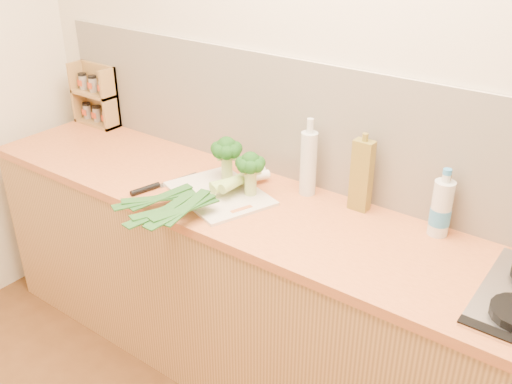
% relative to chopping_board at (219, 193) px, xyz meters
% --- Properties ---
extents(room_shell, '(3.50, 3.50, 3.50)m').
position_rel_chopping_board_xyz_m(room_shell, '(0.36, 0.32, 0.26)').
color(room_shell, beige).
rests_on(room_shell, ground).
extents(counter, '(3.20, 0.62, 0.90)m').
position_rel_chopping_board_xyz_m(counter, '(0.36, 0.03, -0.46)').
color(counter, tan).
rests_on(counter, ground).
extents(chopping_board, '(0.52, 0.45, 0.01)m').
position_rel_chopping_board_xyz_m(chopping_board, '(0.00, 0.00, 0.00)').
color(chopping_board, beige).
rests_on(chopping_board, counter).
extents(broccoli_left, '(0.14, 0.14, 0.20)m').
position_rel_chopping_board_xyz_m(broccoli_left, '(-0.06, 0.12, 0.14)').
color(broccoli_left, '#A5BD6E').
rests_on(broccoli_left, chopping_board).
extents(broccoli_right, '(0.13, 0.13, 0.19)m').
position_rel_chopping_board_xyz_m(broccoli_right, '(0.12, 0.07, 0.14)').
color(broccoli_right, '#A5BD6E').
rests_on(broccoli_right, chopping_board).
extents(leek_front, '(0.35, 0.64, 0.04)m').
position_rel_chopping_board_xyz_m(leek_front, '(-0.03, -0.01, 0.03)').
color(leek_front, white).
rests_on(leek_front, chopping_board).
extents(leek_mid, '(0.17, 0.71, 0.04)m').
position_rel_chopping_board_xyz_m(leek_mid, '(0.02, -0.05, 0.05)').
color(leek_mid, white).
rests_on(leek_mid, chopping_board).
extents(leek_back, '(0.11, 0.61, 0.04)m').
position_rel_chopping_board_xyz_m(leek_back, '(0.07, -0.09, 0.07)').
color(leek_back, white).
rests_on(leek_back, chopping_board).
extents(chefs_knife, '(0.11, 0.34, 0.02)m').
position_rel_chopping_board_xyz_m(chefs_knife, '(-0.26, -0.12, 0.00)').
color(chefs_knife, silver).
rests_on(chefs_knife, counter).
extents(spice_rack, '(0.28, 0.11, 0.33)m').
position_rel_chopping_board_xyz_m(spice_rack, '(-1.09, 0.27, 0.14)').
color(spice_rack, '#AB8149').
rests_on(spice_rack, counter).
extents(oil_tin, '(0.08, 0.05, 0.33)m').
position_rel_chopping_board_xyz_m(oil_tin, '(0.53, 0.24, 0.14)').
color(oil_tin, olive).
rests_on(oil_tin, counter).
extents(glass_bottle, '(0.07, 0.07, 0.33)m').
position_rel_chopping_board_xyz_m(glass_bottle, '(0.29, 0.24, 0.14)').
color(glass_bottle, silver).
rests_on(glass_bottle, counter).
extents(amber_bottle, '(0.06, 0.06, 0.25)m').
position_rel_chopping_board_xyz_m(amber_bottle, '(0.86, 0.26, 0.10)').
color(amber_bottle, brown).
rests_on(amber_bottle, counter).
extents(water_bottle, '(0.08, 0.08, 0.25)m').
position_rel_chopping_board_xyz_m(water_bottle, '(0.86, 0.24, 0.10)').
color(water_bottle, silver).
rests_on(water_bottle, counter).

